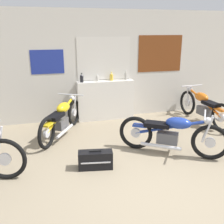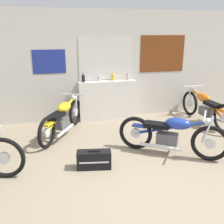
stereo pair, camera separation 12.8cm
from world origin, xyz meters
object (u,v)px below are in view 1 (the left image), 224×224
object	(u,v)px
bottle_center	(111,77)
motorcycle_yellow	(62,118)
hard_case_black	(95,160)
motorcycle_orange	(203,106)
motorcycle_blue	(171,133)
bottle_left_center	(97,78)
bottle_right_center	(126,76)
bottle_leftmost	(82,78)

from	to	relation	value
bottle_center	motorcycle_yellow	xyz separation A→B (m)	(-1.40, -0.91, -0.72)
hard_case_black	motorcycle_orange	bearing A→B (deg)	27.00
bottle_center	hard_case_black	world-z (taller)	bottle_center
motorcycle_blue	bottle_left_center	bearing A→B (deg)	110.68
hard_case_black	motorcycle_yellow	bearing A→B (deg)	104.06
motorcycle_yellow	hard_case_black	distance (m)	1.73
motorcycle_yellow	bottle_center	bearing A→B (deg)	33.09
bottle_right_center	motorcycle_blue	xyz separation A→B (m)	(0.14, -2.38, -0.72)
motorcycle_blue	motorcycle_yellow	xyz separation A→B (m)	(-1.93, 1.49, -0.01)
bottle_right_center	motorcycle_yellow	distance (m)	2.12
motorcycle_blue	motorcycle_orange	xyz separation A→B (m)	(1.66, 1.45, 0.00)
motorcycle_orange	hard_case_black	distance (m)	3.57
motorcycle_orange	motorcycle_blue	bearing A→B (deg)	-138.90
bottle_left_center	bottle_leftmost	bearing A→B (deg)	-175.69
bottle_left_center	hard_case_black	bearing A→B (deg)	-103.37
motorcycle_blue	motorcycle_yellow	bearing A→B (deg)	142.24
bottle_left_center	bottle_right_center	xyz separation A→B (m)	(0.76, -0.01, 0.03)
bottle_center	motorcycle_blue	size ratio (longest dim) A/B	0.13
bottle_right_center	bottle_leftmost	bearing A→B (deg)	-179.17
bottle_left_center	hard_case_black	world-z (taller)	bottle_left_center
bottle_left_center	motorcycle_blue	size ratio (longest dim) A/B	0.10
hard_case_black	bottle_right_center	bearing A→B (deg)	61.65
bottle_left_center	bottle_right_center	distance (m)	0.77
bottle_right_center	motorcycle_yellow	bearing A→B (deg)	-153.66
bottle_center	bottle_right_center	size ratio (longest dim) A/B	0.87
bottle_right_center	motorcycle_orange	xyz separation A→B (m)	(1.80, -0.93, -0.72)
bottle_center	motorcycle_yellow	size ratio (longest dim) A/B	0.12
bottle_left_center	motorcycle_orange	size ratio (longest dim) A/B	0.09
bottle_left_center	motorcycle_orange	xyz separation A→B (m)	(2.57, -0.94, -0.69)
motorcycle_blue	motorcycle_orange	bearing A→B (deg)	41.10
bottle_left_center	motorcycle_blue	xyz separation A→B (m)	(0.90, -2.39, -0.69)
motorcycle_orange	motorcycle_yellow	size ratio (longest dim) A/B	1.13
bottle_left_center	bottle_center	size ratio (longest dim) A/B	0.83
bottle_left_center	motorcycle_blue	distance (m)	2.65
motorcycle_yellow	motorcycle_orange	bearing A→B (deg)	-0.67
motorcycle_yellow	bottle_right_center	bearing A→B (deg)	26.34
bottle_right_center	motorcycle_blue	distance (m)	2.49
bottle_right_center	motorcycle_yellow	xyz separation A→B (m)	(-1.79, -0.89, -0.73)
motorcycle_orange	hard_case_black	size ratio (longest dim) A/B	3.34
bottle_left_center	bottle_right_center	size ratio (longest dim) A/B	0.72
bottle_leftmost	bottle_right_center	size ratio (longest dim) A/B	0.92
motorcycle_blue	hard_case_black	world-z (taller)	motorcycle_blue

